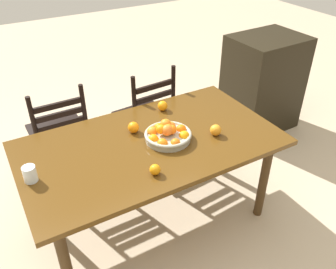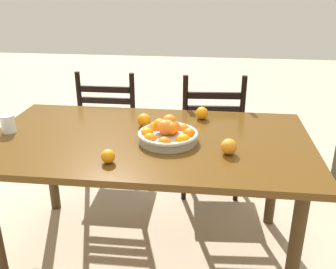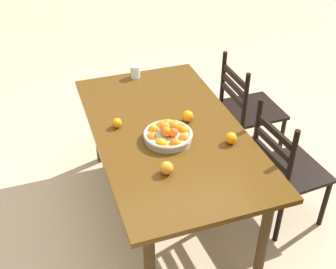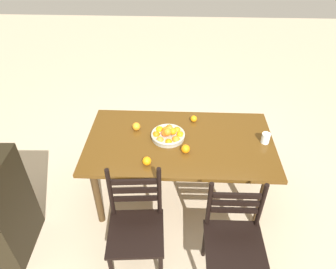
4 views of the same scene
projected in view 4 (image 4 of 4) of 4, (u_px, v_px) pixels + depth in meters
name	position (u px, v px, depth m)	size (l,w,h in m)	color
ground_plane	(178.00, 194.00, 3.33)	(12.00, 12.00, 0.00)	#C0AB8D
dining_table	(180.00, 147.00, 2.93)	(1.73, 0.96, 0.73)	#503210
chair_near_window	(234.00, 240.00, 2.37)	(0.45, 0.45, 0.92)	black
chair_by_cabinet	(136.00, 226.00, 2.48)	(0.47, 0.47, 0.94)	black
fruit_bowl	(168.00, 134.00, 2.88)	(0.32, 0.32, 0.14)	#A4A18E
orange_loose_0	(147.00, 161.00, 2.60)	(0.08, 0.08, 0.08)	orange
orange_loose_1	(136.00, 126.00, 2.99)	(0.08, 0.08, 0.08)	orange
orange_loose_2	(194.00, 119.00, 3.10)	(0.07, 0.07, 0.07)	orange
orange_loose_3	(186.00, 149.00, 2.73)	(0.08, 0.08, 0.08)	orange
drinking_glass	(266.00, 138.00, 2.83)	(0.08, 0.08, 0.10)	silver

